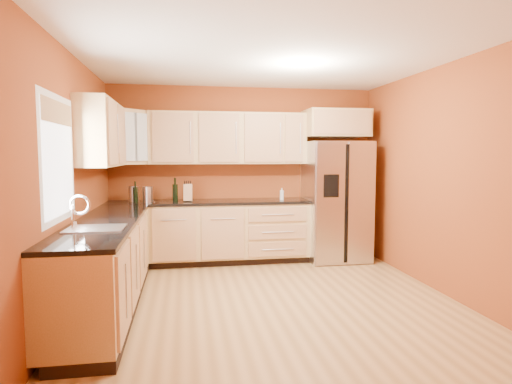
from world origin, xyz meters
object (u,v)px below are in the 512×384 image
knife_block (188,193)px  soap_dispenser (282,194)px  wine_bottle_a (135,192)px  canister_left (134,194)px  refrigerator (336,201)px

knife_block → soap_dispenser: 1.37m
wine_bottle_a → soap_dispenser: 2.10m
canister_left → soap_dispenser: 2.13m
refrigerator → soap_dispenser: bearing=177.5°
knife_block → soap_dispenser: (1.37, -0.01, -0.03)m
refrigerator → knife_block: size_ratio=7.37×
refrigerator → canister_left: (-2.96, 0.12, 0.14)m
refrigerator → soap_dispenser: size_ratio=10.32×
refrigerator → knife_block: (-2.20, 0.04, 0.15)m
refrigerator → wine_bottle_a: 2.93m
canister_left → soap_dispenser: (2.13, -0.08, -0.02)m
wine_bottle_a → knife_block: size_ratio=1.22×
knife_block → wine_bottle_a: bearing=-174.6°
knife_block → soap_dispenser: knife_block is taller
soap_dispenser → knife_block: bearing=179.6°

